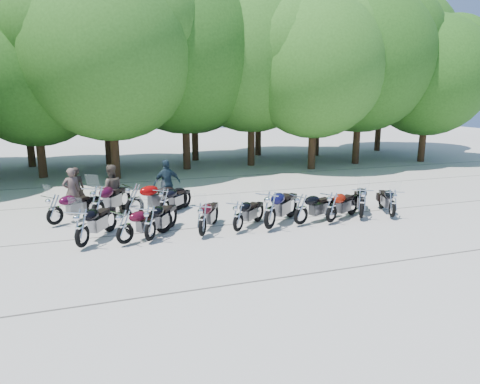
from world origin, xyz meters
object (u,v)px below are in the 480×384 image
object	(u,v)px
motorcycle_9	(393,203)
motorcycle_7	(332,207)
motorcycle_4	(238,216)
motorcycle_11	(98,203)
motorcycle_13	(164,201)
motorcycle_0	(82,227)
rider_2	(167,184)
rider_3	(76,189)
motorcycle_3	(202,219)
rider_0	(72,191)
motorcycle_5	(270,209)
rider_1	(111,189)
motorcycle_8	(362,202)
motorcycle_6	(301,208)
motorcycle_1	(125,226)
motorcycle_12	(134,199)
motorcycle_10	(54,209)
motorcycle_2	(150,222)

from	to	relation	value
motorcycle_9	motorcycle_7	bearing A→B (deg)	20.68
motorcycle_4	motorcycle_11	world-z (taller)	motorcycle_11
motorcycle_7	motorcycle_13	bearing A→B (deg)	31.58
motorcycle_0	rider_2	size ratio (longest dim) A/B	1.24
rider_3	motorcycle_3	bearing A→B (deg)	121.06
motorcycle_0	rider_0	world-z (taller)	rider_0
motorcycle_0	motorcycle_11	size ratio (longest dim) A/B	0.90
rider_2	motorcycle_3	bearing A→B (deg)	83.41
rider_3	motorcycle_0	bearing A→B (deg)	86.30
motorcycle_5	motorcycle_7	distance (m)	2.24
motorcycle_0	rider_1	bearing A→B (deg)	-75.51
motorcycle_7	rider_0	xyz separation A→B (m)	(-8.29, 4.08, 0.24)
motorcycle_5	rider_0	xyz separation A→B (m)	(-6.05, 4.13, 0.14)
motorcycle_4	motorcycle_11	xyz separation A→B (m)	(-4.15, 2.49, 0.15)
motorcycle_8	rider_0	size ratio (longest dim) A/B	1.33
motorcycle_8	motorcycle_13	world-z (taller)	motorcycle_8
motorcycle_4	motorcycle_11	size ratio (longest dim) A/B	0.79
rider_3	motorcycle_13	bearing A→B (deg)	138.63
rider_0	motorcycle_0	bearing A→B (deg)	77.82
motorcycle_3	motorcycle_8	size ratio (longest dim) A/B	0.94
motorcycle_6	motorcycle_1	bearing A→B (deg)	71.16
motorcycle_7	motorcycle_12	world-z (taller)	motorcycle_12
rider_0	rider_2	size ratio (longest dim) A/B	0.92
rider_0	motorcycle_10	bearing A→B (deg)	53.15
motorcycle_12	motorcycle_13	bearing A→B (deg)	-119.78
motorcycle_2	motorcycle_13	bearing A→B (deg)	-74.91
motorcycle_4	motorcycle_13	xyz separation A→B (m)	(-1.92, 2.59, 0.01)
motorcycle_13	motorcycle_7	bearing A→B (deg)	-165.42
motorcycle_13	rider_2	bearing A→B (deg)	-61.77
motorcycle_6	rider_2	bearing A→B (deg)	23.69
motorcycle_5	motorcycle_3	bearing A→B (deg)	45.84
motorcycle_1	motorcycle_8	bearing A→B (deg)	-123.78
rider_2	motorcycle_4	bearing A→B (deg)	99.36
motorcycle_2	motorcycle_7	bearing A→B (deg)	-148.15
motorcycle_2	motorcycle_4	bearing A→B (deg)	-147.11
motorcycle_6	rider_0	size ratio (longest dim) A/B	1.27
motorcycle_1	motorcycle_12	world-z (taller)	motorcycle_12
motorcycle_6	motorcycle_12	bearing A→B (deg)	42.29
motorcycle_7	motorcycle_12	size ratio (longest dim) A/B	0.87
motorcycle_0	motorcycle_9	bearing A→B (deg)	-152.37
motorcycle_1	motorcycle_5	bearing A→B (deg)	-125.10
motorcycle_10	motorcycle_7	bearing A→B (deg)	-146.61
motorcycle_10	motorcycle_12	xyz separation A→B (m)	(2.58, 0.15, 0.10)
motorcycle_1	motorcycle_8	world-z (taller)	motorcycle_8
motorcycle_1	motorcycle_2	bearing A→B (deg)	-120.27
motorcycle_1	motorcycle_4	distance (m)	3.44
motorcycle_13	rider_0	bearing A→B (deg)	17.04
motorcycle_6	rider_2	size ratio (longest dim) A/B	1.17
motorcycle_4	motorcycle_6	world-z (taller)	motorcycle_6
motorcycle_2	motorcycle_9	bearing A→B (deg)	-148.77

